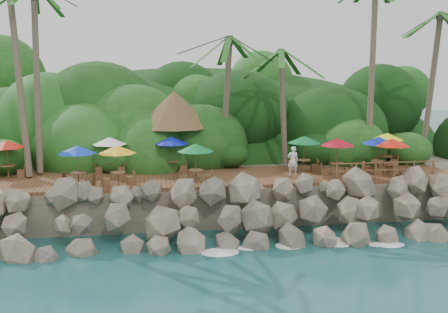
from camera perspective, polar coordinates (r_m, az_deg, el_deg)
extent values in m
plane|color=#19514F|center=(25.00, 2.09, -10.04)|extent=(140.00, 140.00, 0.00)
cube|color=gray|center=(40.05, -2.14, -0.91)|extent=(32.00, 25.20, 2.10)
ellipsoid|color=#143811|center=(47.58, -3.15, -0.50)|extent=(44.80, 28.00, 15.40)
cube|color=brown|center=(30.10, 0.00, -2.25)|extent=(26.00, 5.00, 0.20)
ellipsoid|color=white|center=(25.30, -18.85, -10.26)|extent=(1.20, 0.80, 0.06)
ellipsoid|color=white|center=(24.93, -11.95, -10.23)|extent=(1.20, 0.80, 0.06)
ellipsoid|color=white|center=(24.92, -4.94, -10.06)|extent=(1.20, 0.80, 0.06)
ellipsoid|color=white|center=(25.27, 1.96, -9.74)|extent=(1.20, 0.80, 0.06)
ellipsoid|color=white|center=(25.96, 8.57, -9.31)|extent=(1.20, 0.80, 0.06)
ellipsoid|color=white|center=(26.97, 14.75, -8.80)|extent=(1.20, 0.80, 0.06)
ellipsoid|color=white|center=(28.26, 20.40, -8.24)|extent=(1.20, 0.80, 0.06)
cylinder|color=brown|center=(31.75, -21.08, 9.07)|extent=(1.38, 2.18, 12.18)
cylinder|color=brown|center=(32.62, -19.25, 7.94)|extent=(0.60, 2.83, 10.66)
cylinder|color=brown|center=(32.72, 0.24, 5.75)|extent=(0.71, 1.33, 7.74)
ellipsoid|color=#23601E|center=(32.67, 0.25, 12.55)|extent=(6.00, 6.00, 2.40)
cylinder|color=brown|center=(33.38, 6.29, 5.13)|extent=(0.96, 0.83, 7.02)
ellipsoid|color=#23601E|center=(33.28, 6.41, 11.15)|extent=(6.00, 6.00, 2.40)
cylinder|color=brown|center=(34.60, 15.44, 8.63)|extent=(0.96, 1.64, 11.36)
cylinder|color=brown|center=(37.12, 21.13, 6.78)|extent=(0.68, 1.18, 9.31)
ellipsoid|color=#23601E|center=(37.23, 21.58, 13.94)|extent=(6.00, 6.00, 2.40)
cylinder|color=brown|center=(31.71, -7.60, 0.67)|extent=(0.16, 0.16, 2.40)
cylinder|color=brown|center=(31.88, -2.56, 0.79)|extent=(0.16, 0.16, 2.40)
cylinder|color=brown|center=(34.48, -7.69, 1.40)|extent=(0.16, 0.16, 2.40)
cylinder|color=brown|center=(34.64, -3.05, 1.51)|extent=(0.16, 0.16, 2.40)
cone|color=brown|center=(32.88, -5.29, 5.07)|extent=(4.80, 4.80, 2.20)
cylinder|color=brown|center=(32.08, 15.99, -1.08)|extent=(0.07, 0.07, 0.68)
cylinder|color=brown|center=(32.01, 16.02, -0.46)|extent=(0.78, 0.78, 0.05)
cylinder|color=brown|center=(31.96, 16.04, 0.11)|extent=(0.05, 0.05, 2.03)
cone|color=#0C21A5|center=(31.83, 16.12, 1.66)|extent=(1.94, 1.94, 0.42)
cube|color=brown|center=(31.86, 14.90, -1.34)|extent=(0.40, 0.40, 0.42)
cube|color=brown|center=(32.35, 17.04, -1.27)|extent=(0.40, 0.40, 0.42)
cylinder|color=brown|center=(28.54, -15.18, -2.36)|extent=(0.07, 0.07, 0.68)
cylinder|color=brown|center=(28.47, -15.21, -1.67)|extent=(0.78, 0.78, 0.05)
cylinder|color=brown|center=(28.41, -15.24, -1.03)|extent=(0.05, 0.05, 2.03)
cone|color=#0E34B6|center=(28.27, -15.32, 0.72)|extent=(1.94, 1.94, 0.42)
cube|color=brown|center=(28.88, -16.30, -2.53)|extent=(0.50, 0.50, 0.42)
cube|color=brown|center=(28.27, -14.01, -2.69)|extent=(0.50, 0.50, 0.42)
cylinder|color=brown|center=(30.97, -5.54, -1.12)|extent=(0.07, 0.07, 0.68)
cylinder|color=brown|center=(30.91, -5.55, -0.48)|extent=(0.78, 0.78, 0.05)
cylinder|color=brown|center=(30.85, -5.56, 0.11)|extent=(0.05, 0.05, 2.03)
cone|color=#0D18AB|center=(30.72, -5.58, 1.72)|extent=(1.94, 1.94, 0.42)
cube|color=brown|center=(30.98, -6.73, -1.38)|extent=(0.39, 0.39, 0.42)
cube|color=brown|center=(31.03, -4.34, -1.33)|extent=(0.39, 0.39, 0.42)
cylinder|color=brown|center=(28.25, -3.01, -2.15)|extent=(0.07, 0.07, 0.68)
cylinder|color=brown|center=(28.18, -3.02, -1.45)|extent=(0.78, 0.78, 0.05)
cylinder|color=brown|center=(28.12, -3.02, -0.80)|extent=(0.05, 0.05, 2.03)
cone|color=#0C702D|center=(27.97, -3.04, 0.96)|extent=(1.94, 1.94, 0.42)
cube|color=brown|center=(28.32, -4.32, -2.40)|extent=(0.44, 0.44, 0.42)
cube|color=brown|center=(28.25, -1.70, -2.41)|extent=(0.44, 0.44, 0.42)
cylinder|color=brown|center=(31.51, 17.29, -1.34)|extent=(0.07, 0.07, 0.68)
cylinder|color=brown|center=(31.44, 17.32, -0.71)|extent=(0.78, 0.78, 0.05)
cylinder|color=brown|center=(31.39, 17.35, -0.13)|extent=(0.05, 0.05, 2.03)
cone|color=red|center=(31.26, 17.43, 1.46)|extent=(1.94, 1.94, 0.42)
cube|color=brown|center=(31.50, 16.10, -1.52)|extent=(0.51, 0.51, 0.42)
cube|color=brown|center=(31.57, 18.45, -1.62)|extent=(0.51, 0.51, 0.42)
cylinder|color=brown|center=(33.95, 16.83, -0.54)|extent=(0.07, 0.07, 0.68)
cylinder|color=brown|center=(33.89, 16.86, 0.05)|extent=(0.78, 0.78, 0.05)
cylinder|color=brown|center=(33.84, 16.88, 0.59)|extent=(0.05, 0.05, 2.03)
cone|color=#FFEF15|center=(33.72, 16.96, 2.06)|extent=(1.94, 1.94, 0.42)
cube|color=brown|center=(33.51, 16.06, -0.86)|extent=(0.50, 0.50, 0.42)
cube|color=brown|center=(34.44, 17.55, -0.65)|extent=(0.50, 0.50, 0.42)
cylinder|color=brown|center=(31.52, 8.45, -0.99)|extent=(0.07, 0.07, 0.68)
cylinder|color=brown|center=(31.45, 8.47, -0.36)|extent=(0.78, 0.78, 0.05)
cylinder|color=brown|center=(31.40, 8.48, 0.22)|extent=(0.05, 0.05, 2.03)
cone|color=#0C6E2E|center=(31.27, 8.52, 1.80)|extent=(1.94, 1.94, 0.42)
cube|color=brown|center=(31.40, 7.30, -1.25)|extent=(0.41, 0.41, 0.42)
cube|color=brown|center=(31.70, 9.58, -1.20)|extent=(0.41, 0.41, 0.42)
cylinder|color=brown|center=(28.16, -11.17, -2.36)|extent=(0.07, 0.07, 0.68)
cylinder|color=brown|center=(28.09, -11.19, -1.66)|extent=(0.78, 0.78, 0.05)
cylinder|color=brown|center=(28.02, -11.21, -1.01)|extent=(0.05, 0.05, 2.03)
cone|color=yellow|center=(27.88, -11.27, 0.76)|extent=(1.94, 1.94, 0.42)
cube|color=brown|center=(28.02, -12.43, -2.74)|extent=(0.49, 0.49, 0.42)
cube|color=brown|center=(28.36, -9.90, -2.50)|extent=(0.49, 0.49, 0.42)
cylinder|color=brown|center=(31.31, -11.95, -1.17)|extent=(0.07, 0.07, 0.68)
cylinder|color=brown|center=(31.25, -11.97, -0.54)|extent=(0.78, 0.78, 0.05)
cylinder|color=brown|center=(31.20, -12.00, 0.05)|extent=(0.05, 0.05, 2.03)
cone|color=silver|center=(31.06, -12.05, 1.64)|extent=(1.94, 1.94, 0.42)
cube|color=brown|center=(31.51, -13.08, -1.38)|extent=(0.46, 0.46, 0.42)
cube|color=brown|center=(31.18, -10.80, -1.42)|extent=(0.46, 0.46, 0.42)
cylinder|color=brown|center=(30.88, 11.85, -1.32)|extent=(0.07, 0.07, 0.68)
cylinder|color=brown|center=(30.81, 11.87, -0.68)|extent=(0.78, 0.78, 0.05)
cylinder|color=brown|center=(30.76, 11.89, -0.09)|extent=(0.05, 0.05, 2.03)
cone|color=#B80B1D|center=(30.62, 11.95, 1.53)|extent=(1.94, 1.94, 0.42)
cube|color=brown|center=(30.81, 10.65, -1.55)|extent=(0.46, 0.46, 0.42)
cube|color=brown|center=(31.01, 13.02, -1.56)|extent=(0.46, 0.46, 0.42)
cylinder|color=brown|center=(31.74, -21.92, -1.52)|extent=(0.07, 0.07, 0.68)
cylinder|color=brown|center=(31.68, -21.96, -0.90)|extent=(0.78, 0.78, 0.05)
cylinder|color=brown|center=(31.62, -22.00, -0.33)|extent=(0.05, 0.05, 2.03)
cone|color=red|center=(31.49, -22.10, 1.25)|extent=(1.94, 1.94, 0.42)
cube|color=brown|center=(31.71, -20.75, -1.70)|extent=(0.44, 0.44, 0.42)
cylinder|color=brown|center=(29.16, 11.85, -1.65)|extent=(0.10, 0.10, 1.00)
cylinder|color=brown|center=(29.56, 13.85, -1.58)|extent=(0.10, 0.10, 1.00)
cylinder|color=brown|center=(29.99, 15.80, -1.50)|extent=(0.10, 0.10, 1.00)
cylinder|color=brown|center=(30.46, 17.68, -1.42)|extent=(0.10, 0.10, 1.00)
cylinder|color=brown|center=(30.96, 19.51, -1.35)|extent=(0.10, 0.10, 1.00)
cylinder|color=brown|center=(31.49, 21.28, -1.28)|extent=(0.10, 0.10, 1.00)
cube|color=brown|center=(30.14, 16.79, -0.62)|extent=(6.10, 0.06, 0.06)
cube|color=brown|center=(30.21, 16.75, -1.37)|extent=(6.10, 0.06, 0.06)
imported|color=silver|center=(30.24, 7.33, -0.48)|extent=(0.64, 0.45, 1.66)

